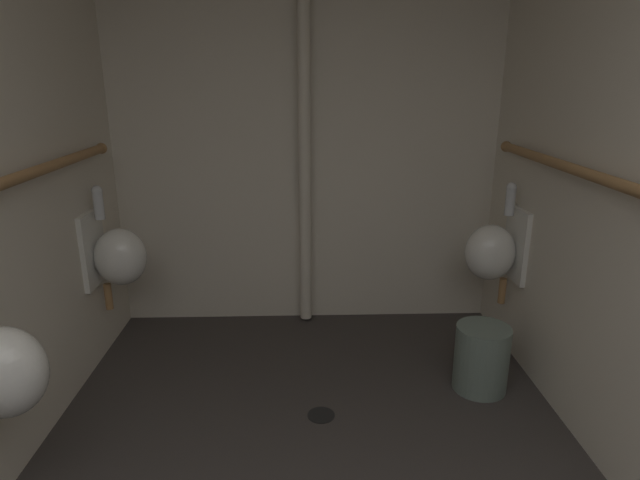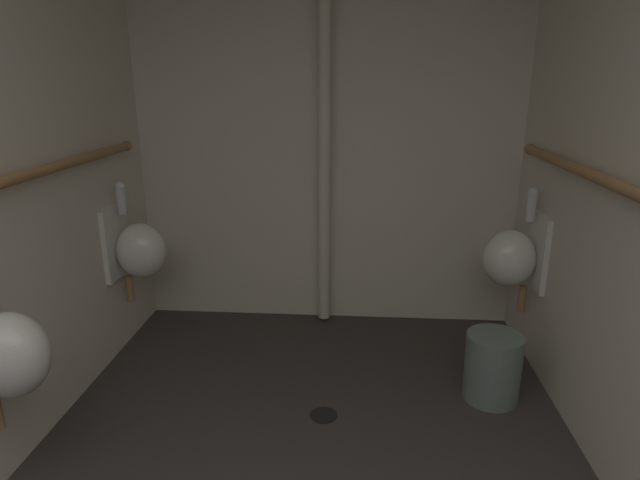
{
  "view_description": "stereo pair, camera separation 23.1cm",
  "coord_description": "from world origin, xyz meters",
  "px_view_note": "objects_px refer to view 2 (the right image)",
  "views": [
    {
      "loc": [
        -0.02,
        0.16,
        1.65
      ],
      "look_at": [
        0.05,
        2.36,
        0.97
      ],
      "focal_mm": 29.72,
      "sensor_mm": 36.0,
      "label": 1
    },
    {
      "loc": [
        0.21,
        0.16,
        1.65
      ],
      "look_at": [
        0.05,
        2.36,
        0.97
      ],
      "focal_mm": 29.72,
      "sensor_mm": 36.0,
      "label": 2
    }
  ],
  "objects_px": {
    "urinal_left_mid": "(3,352)",
    "floor_drain": "(323,415)",
    "urinal_left_far": "(138,249)",
    "waste_bin": "(493,367)",
    "urinal_right_mid": "(513,257)",
    "standpipe_back_wall": "(324,138)"
  },
  "relations": [
    {
      "from": "urinal_left_mid",
      "to": "urinal_left_far",
      "type": "relative_size",
      "value": 1.0
    },
    {
      "from": "urinal_left_mid",
      "to": "standpipe_back_wall",
      "type": "xyz_separation_m",
      "value": [
        1.11,
        1.73,
        0.63
      ]
    },
    {
      "from": "floor_drain",
      "to": "urinal_left_far",
      "type": "bearing_deg",
      "value": 150.83
    },
    {
      "from": "urinal_left_far",
      "to": "urinal_right_mid",
      "type": "bearing_deg",
      "value": 0.26
    },
    {
      "from": "floor_drain",
      "to": "urinal_right_mid",
      "type": "bearing_deg",
      "value": 32.14
    },
    {
      "from": "urinal_left_mid",
      "to": "floor_drain",
      "type": "xyz_separation_m",
      "value": [
        1.18,
        0.62,
        -0.65
      ]
    },
    {
      "from": "urinal_left_far",
      "to": "urinal_right_mid",
      "type": "distance_m",
      "value": 2.24
    },
    {
      "from": "floor_drain",
      "to": "waste_bin",
      "type": "distance_m",
      "value": 0.93
    },
    {
      "from": "urinal_left_far",
      "to": "urinal_right_mid",
      "type": "relative_size",
      "value": 1.0
    },
    {
      "from": "urinal_left_far",
      "to": "waste_bin",
      "type": "bearing_deg",
      "value": -11.87
    },
    {
      "from": "urinal_left_far",
      "to": "floor_drain",
      "type": "bearing_deg",
      "value": -29.17
    },
    {
      "from": "urinal_left_mid",
      "to": "waste_bin",
      "type": "xyz_separation_m",
      "value": [
        2.06,
        0.84,
        -0.47
      ]
    },
    {
      "from": "standpipe_back_wall",
      "to": "floor_drain",
      "type": "bearing_deg",
      "value": -86.49
    },
    {
      "from": "urinal_left_mid",
      "to": "floor_drain",
      "type": "height_order",
      "value": "urinal_left_mid"
    },
    {
      "from": "urinal_left_mid",
      "to": "standpipe_back_wall",
      "type": "bearing_deg",
      "value": 57.29
    },
    {
      "from": "urinal_left_mid",
      "to": "urinal_left_far",
      "type": "height_order",
      "value": "same"
    },
    {
      "from": "floor_drain",
      "to": "waste_bin",
      "type": "xyz_separation_m",
      "value": [
        0.88,
        0.22,
        0.18
      ]
    },
    {
      "from": "urinal_left_mid",
      "to": "floor_drain",
      "type": "distance_m",
      "value": 1.48
    },
    {
      "from": "standpipe_back_wall",
      "to": "waste_bin",
      "type": "xyz_separation_m",
      "value": [
        0.95,
        -0.89,
        -1.1
      ]
    },
    {
      "from": "urinal_right_mid",
      "to": "standpipe_back_wall",
      "type": "distance_m",
      "value": 1.37
    },
    {
      "from": "standpipe_back_wall",
      "to": "waste_bin",
      "type": "bearing_deg",
      "value": -42.99
    },
    {
      "from": "waste_bin",
      "to": "urinal_right_mid",
      "type": "bearing_deg",
      "value": 68.05
    }
  ]
}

